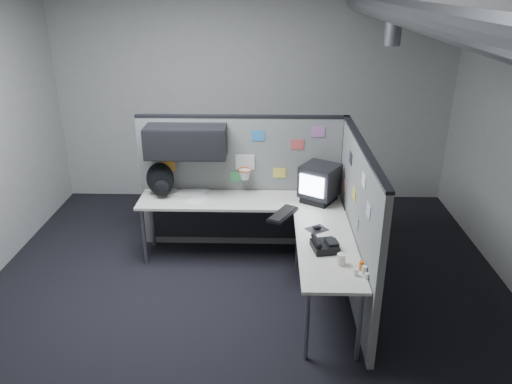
{
  "coord_description": "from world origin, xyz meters",
  "views": [
    {
      "loc": [
        0.22,
        -4.21,
        3.01
      ],
      "look_at": [
        0.1,
        0.35,
        1.09
      ],
      "focal_mm": 35.0,
      "sensor_mm": 36.0,
      "label": 1
    }
  ],
  "objects_px": {
    "keyboard": "(283,214)",
    "monitor": "(320,183)",
    "backpack": "(160,180)",
    "phone": "(324,245)",
    "desk": "(261,220)"
  },
  "relations": [
    {
      "from": "keyboard",
      "to": "monitor",
      "type": "bearing_deg",
      "value": 26.75
    },
    {
      "from": "keyboard",
      "to": "backpack",
      "type": "xyz_separation_m",
      "value": [
        -1.4,
        0.52,
        0.17
      ]
    },
    {
      "from": "desk",
      "to": "backpack",
      "type": "bearing_deg",
      "value": 161.96
    },
    {
      "from": "monitor",
      "to": "keyboard",
      "type": "distance_m",
      "value": 0.61
    },
    {
      "from": "keyboard",
      "to": "phone",
      "type": "distance_m",
      "value": 0.8
    },
    {
      "from": "monitor",
      "to": "phone",
      "type": "relative_size",
      "value": 1.8
    },
    {
      "from": "phone",
      "to": "keyboard",
      "type": "bearing_deg",
      "value": 116.3
    },
    {
      "from": "desk",
      "to": "monitor",
      "type": "relative_size",
      "value": 4.52
    },
    {
      "from": "monitor",
      "to": "backpack",
      "type": "distance_m",
      "value": 1.82
    },
    {
      "from": "desk",
      "to": "phone",
      "type": "distance_m",
      "value": 1.05
    },
    {
      "from": "phone",
      "to": "backpack",
      "type": "xyz_separation_m",
      "value": [
        -1.76,
        1.23,
        0.15
      ]
    },
    {
      "from": "monitor",
      "to": "backpack",
      "type": "xyz_separation_m",
      "value": [
        -1.81,
        0.11,
        -0.03
      ]
    },
    {
      "from": "monitor",
      "to": "backpack",
      "type": "height_order",
      "value": "monitor"
    },
    {
      "from": "desk",
      "to": "monitor",
      "type": "xyz_separation_m",
      "value": [
        0.65,
        0.27,
        0.34
      ]
    },
    {
      "from": "desk",
      "to": "monitor",
      "type": "distance_m",
      "value": 0.78
    }
  ]
}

